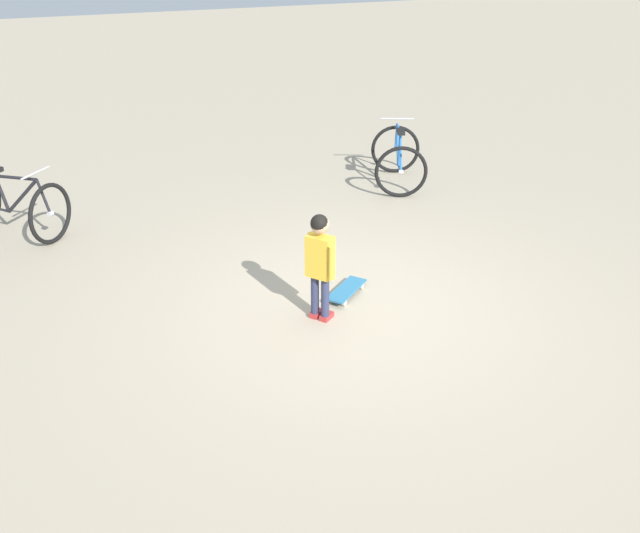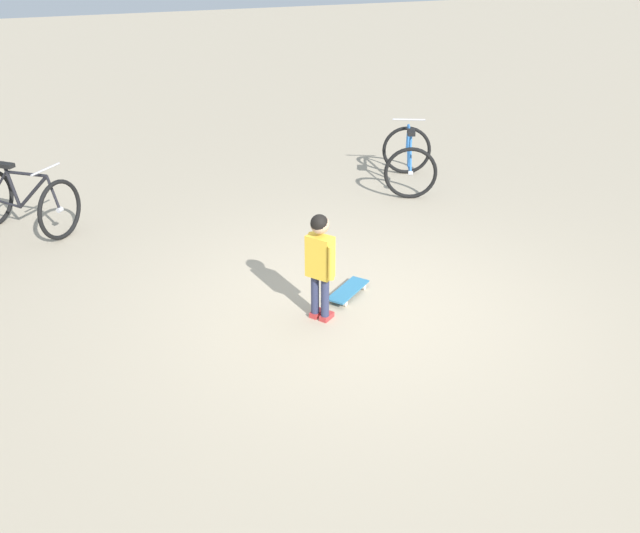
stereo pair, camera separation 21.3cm
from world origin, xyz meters
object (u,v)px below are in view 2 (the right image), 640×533
(skateboard, at_px, (348,291))
(child_person, at_px, (320,256))
(bicycle_far, at_px, (409,159))
(bicycle_near, at_px, (24,202))

(skateboard, bearing_deg, child_person, -143.22)
(child_person, xyz_separation_m, skateboard, (0.42, 0.31, -0.60))
(child_person, height_order, bicycle_far, child_person)
(child_person, xyz_separation_m, bicycle_near, (-2.56, 3.13, -0.28))
(bicycle_near, height_order, bicycle_far, same)
(skateboard, distance_m, bicycle_far, 3.37)
(skateboard, bearing_deg, bicycle_far, 52.76)
(bicycle_near, bearing_deg, skateboard, -43.46)
(bicycle_near, distance_m, bicycle_far, 5.01)
(skateboard, bearing_deg, bicycle_near, 136.54)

